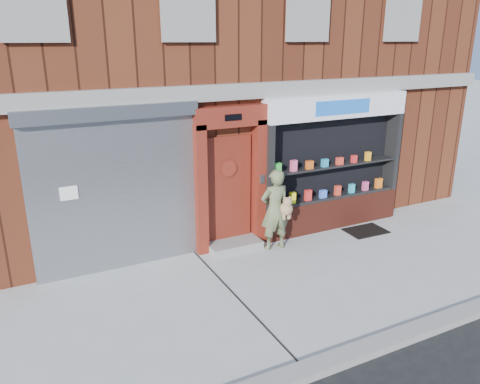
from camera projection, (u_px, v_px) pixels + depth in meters
ground at (312, 276)px, 8.50m from camera, size 80.00×80.00×0.00m
curb at (400, 337)px, 6.66m from camera, size 60.00×0.30×0.12m
building at (188, 43)px, 12.34m from camera, size 12.00×8.16×8.00m
shutter_bay at (115, 180)px, 8.32m from camera, size 3.10×0.30×3.04m
red_door_bay at (230, 179)px, 9.31m from camera, size 1.52×0.58×2.90m
pharmacy_bay at (333, 168)px, 10.36m from camera, size 3.50×0.41×3.00m
woman at (276, 210)px, 9.38m from camera, size 0.66×0.46×1.68m
doormat at (366, 231)px, 10.48m from camera, size 0.92×0.66×0.02m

